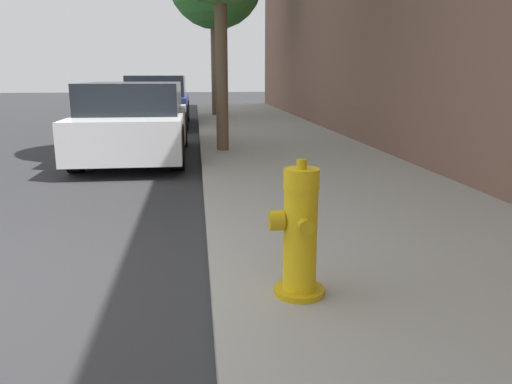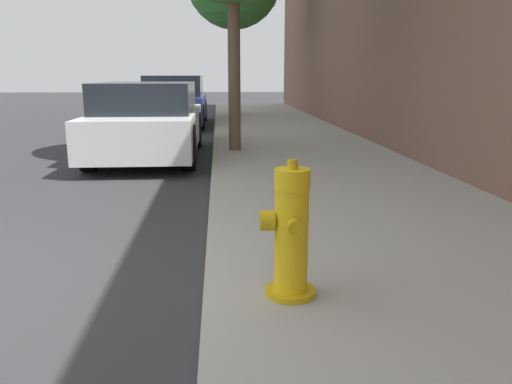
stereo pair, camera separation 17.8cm
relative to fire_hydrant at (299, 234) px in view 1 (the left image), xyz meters
name	(u,v)px [view 1 (the left image)]	position (x,y,z in m)	size (l,w,h in m)	color
sidewalk_slab	(435,277)	(1.03, 0.32, -0.45)	(3.10, 40.00, 0.16)	#99968E
fire_hydrant	(299,234)	(0.00, 0.00, 0.00)	(0.34, 0.34, 0.82)	#C39C11
parked_car_near	(135,122)	(-1.63, 6.15, 0.11)	(1.72, 4.07, 1.31)	silver
parked_car_mid	(158,102)	(-1.64, 11.93, 0.15)	(1.69, 4.34, 1.41)	navy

